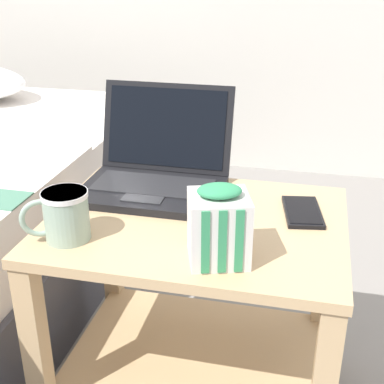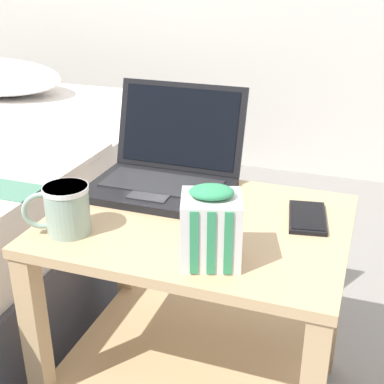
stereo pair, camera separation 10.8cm
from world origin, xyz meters
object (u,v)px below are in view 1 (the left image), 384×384
object	(u,v)px
mug_front_left	(64,213)
snack_bag	(219,226)
cell_phone	(302,212)
laptop	(157,169)

from	to	relation	value
mug_front_left	snack_bag	distance (m)	0.31
mug_front_left	cell_phone	size ratio (longest dim) A/B	0.79
laptop	cell_phone	size ratio (longest dim) A/B	2.08
cell_phone	mug_front_left	bearing A→B (deg)	-154.07
laptop	snack_bag	world-z (taller)	laptop
mug_front_left	cell_phone	xyz separation A→B (m)	(0.45, 0.22, -0.05)
laptop	mug_front_left	world-z (taller)	laptop
laptop	cell_phone	xyz separation A→B (m)	(0.35, -0.07, -0.04)
snack_bag	cell_phone	xyz separation A→B (m)	(0.14, 0.23, -0.06)
cell_phone	snack_bag	bearing A→B (deg)	-122.49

